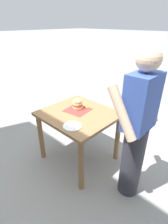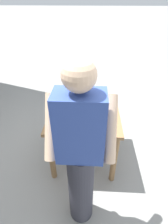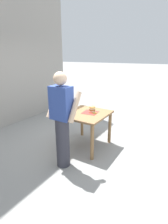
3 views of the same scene
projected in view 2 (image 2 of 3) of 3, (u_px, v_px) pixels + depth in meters
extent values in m
plane|color=gray|center=(84.00, 154.00, 2.61)|extent=(80.00, 80.00, 0.00)
cube|color=olive|center=(84.00, 112.00, 2.19)|extent=(0.86, 0.94, 0.04)
cylinder|color=olive|center=(110.00, 119.00, 2.72)|extent=(0.07, 0.07, 0.73)
cylinder|color=olive|center=(62.00, 117.00, 2.76)|extent=(0.07, 0.07, 0.73)
cylinder|color=olive|center=(114.00, 160.00, 2.05)|extent=(0.07, 0.07, 0.73)
cylinder|color=olive|center=(52.00, 157.00, 2.08)|extent=(0.07, 0.07, 0.73)
cube|color=red|center=(89.00, 108.00, 2.23)|extent=(0.34, 0.34, 0.00)
cylinder|color=#E5B25B|center=(91.00, 106.00, 2.25)|extent=(0.13, 0.13, 0.02)
cylinder|color=beige|center=(91.00, 105.00, 2.24)|extent=(0.14, 0.14, 0.02)
cylinder|color=brown|center=(91.00, 103.00, 2.22)|extent=(0.14, 0.14, 0.03)
cylinder|color=beige|center=(91.00, 101.00, 2.21)|extent=(0.13, 0.13, 0.02)
ellipsoid|color=#E5B25B|center=(91.00, 99.00, 2.19)|extent=(0.13, 0.13, 0.07)
cylinder|color=#D1B77F|center=(91.00, 96.00, 2.16)|extent=(0.00, 0.00, 0.05)
cylinder|color=#8EA83D|center=(99.00, 109.00, 2.19)|extent=(0.06, 0.09, 0.02)
cylinder|color=white|center=(59.00, 119.00, 2.03)|extent=(0.22, 0.22, 0.01)
cylinder|color=silver|center=(60.00, 118.00, 2.02)|extent=(0.04, 0.17, 0.01)
cylinder|color=silver|center=(57.00, 118.00, 2.02)|extent=(0.03, 0.17, 0.01)
cylinder|color=#33333D|center=(81.00, 187.00, 1.66)|extent=(0.24, 0.24, 0.90)
cube|color=#334C9E|center=(80.00, 128.00, 1.25)|extent=(0.36, 0.22, 0.56)
sphere|color=beige|center=(79.00, 75.00, 1.03)|extent=(0.22, 0.22, 0.22)
cylinder|color=beige|center=(111.00, 129.00, 1.32)|extent=(0.09, 0.34, 0.50)
cylinder|color=beige|center=(51.00, 127.00, 1.34)|extent=(0.09, 0.34, 0.50)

